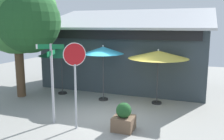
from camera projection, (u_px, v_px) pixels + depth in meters
ground_plane at (107, 117)px, 9.77m from camera, size 28.00×28.00×0.10m
cafe_building at (127, 55)px, 14.39m from camera, size 9.30×4.88×4.50m
street_sign_post at (52, 75)px, 8.73m from camera, size 0.94×0.88×2.87m
stop_sign at (75, 70)px, 8.19m from camera, size 0.55×0.55×2.94m
patio_umbrella_forest_green_left at (61, 52)px, 12.46m from camera, size 2.25×2.25×2.42m
patio_umbrella_teal_center at (103, 51)px, 11.36m from camera, size 1.91×1.91×2.60m
patio_umbrella_mustard_right at (158, 55)px, 10.85m from camera, size 2.64×2.64×2.47m
shade_tree at (20, 16)px, 11.49m from camera, size 4.42×3.88×6.00m
sidewalk_planter at (124, 118)px, 8.34m from camera, size 0.70×0.70×0.95m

